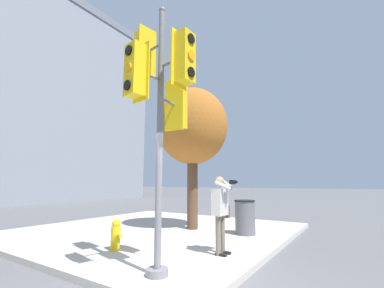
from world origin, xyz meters
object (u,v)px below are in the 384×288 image
Objects in this scene: street_tree at (192,127)px; traffic_signal_pole at (160,88)px; trash_bin at (245,217)px; fire_hydrant at (116,235)px; person_photographer at (221,207)px.

traffic_signal_pole is at bearing -154.93° from street_tree.
traffic_signal_pole is 4.83m from trash_bin.
fire_hydrant is at bearing 68.78° from traffic_signal_pole.
street_tree is 7.09× the size of fire_hydrant.
street_tree reaches higher than trash_bin.
street_tree is 4.86× the size of trash_bin.
fire_hydrant is (-1.00, 2.16, -0.64)m from person_photographer.
person_photographer is 2.37m from trash_bin.
traffic_signal_pole is at bearing 169.21° from person_photographer.
fire_hydrant is 3.76m from trash_bin.
person_photographer is 0.34× the size of street_tree.
person_photographer reaches higher than fire_hydrant.
person_photographer is at bearing -171.12° from trash_bin.
trash_bin is at bearing 8.88° from person_photographer.
traffic_signal_pole is at bearing -179.55° from trash_bin.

